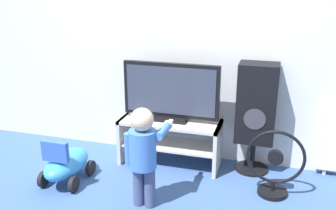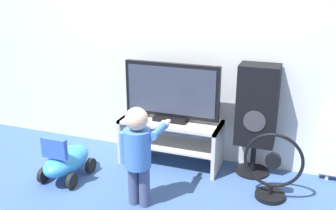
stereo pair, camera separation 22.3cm
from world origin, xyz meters
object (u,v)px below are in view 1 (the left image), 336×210
object	(u,v)px
game_console	(143,116)
remote_primary	(208,127)
child	(144,150)
floor_fan	(275,167)
television	(171,93)
speaker_tower	(256,106)
ride_on_toy	(66,164)

from	to	relation	value
game_console	remote_primary	distance (m)	0.69
remote_primary	child	size ratio (longest dim) A/B	0.15
child	floor_fan	world-z (taller)	child
television	speaker_tower	distance (m)	0.83
game_console	ride_on_toy	distance (m)	0.88
child	ride_on_toy	bearing A→B (deg)	169.28
child	speaker_tower	xyz separation A→B (m)	(0.82, 0.89, 0.17)
speaker_tower	floor_fan	size ratio (longest dim) A/B	1.78
remote_primary	speaker_tower	bearing A→B (deg)	25.07
game_console	remote_primary	world-z (taller)	game_console
speaker_tower	television	bearing A→B (deg)	-174.29
game_console	ride_on_toy	world-z (taller)	game_console
remote_primary	floor_fan	xyz separation A→B (m)	(0.64, -0.21, -0.21)
remote_primary	child	xyz separation A→B (m)	(-0.39, -0.69, 0.03)
television	child	bearing A→B (deg)	-89.47
remote_primary	child	bearing A→B (deg)	-119.63
ride_on_toy	television	bearing A→B (deg)	37.73
floor_fan	game_console	bearing A→B (deg)	167.21
child	remote_primary	bearing A→B (deg)	60.37
television	game_console	bearing A→B (deg)	-174.50
child	ride_on_toy	size ratio (longest dim) A/B	1.47
remote_primary	floor_fan	bearing A→B (deg)	-18.24
floor_fan	ride_on_toy	xyz separation A→B (m)	(-1.87, -0.32, -0.09)
television	remote_primary	bearing A→B (deg)	-16.41
game_console	child	xyz separation A→B (m)	(0.29, -0.78, 0.02)
television	speaker_tower	xyz separation A→B (m)	(0.82, 0.08, -0.08)
television	ride_on_toy	bearing A→B (deg)	-142.27
game_console	speaker_tower	distance (m)	1.13
speaker_tower	ride_on_toy	bearing A→B (deg)	-156.32
ride_on_toy	remote_primary	bearing A→B (deg)	23.19
floor_fan	ride_on_toy	distance (m)	1.90
remote_primary	speaker_tower	size ratio (longest dim) A/B	0.12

